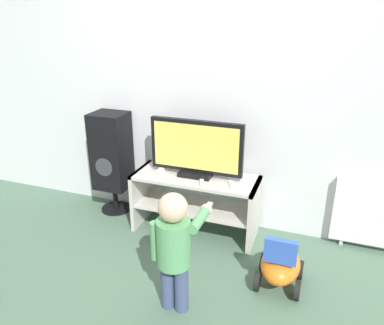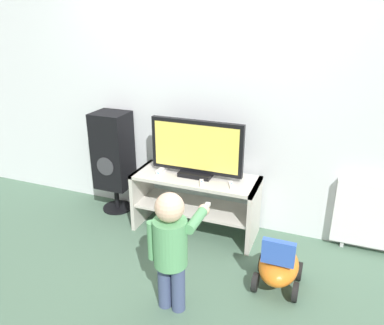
{
  "view_description": "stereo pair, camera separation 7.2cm",
  "coord_description": "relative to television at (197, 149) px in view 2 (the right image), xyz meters",
  "views": [
    {
      "loc": [
        1.05,
        -2.75,
        1.97
      ],
      "look_at": [
        0.0,
        0.14,
        0.75
      ],
      "focal_mm": 35.0,
      "sensor_mm": 36.0,
      "label": 1
    },
    {
      "loc": [
        1.12,
        -2.73,
        1.97
      ],
      "look_at": [
        0.0,
        0.14,
        0.75
      ],
      "focal_mm": 35.0,
      "sensor_mm": 36.0,
      "label": 2
    }
  ],
  "objects": [
    {
      "name": "wall_back",
      "position": [
        0.0,
        0.29,
        0.46
      ],
      "size": [
        10.0,
        0.06,
        2.6
      ],
      "color": "silver",
      "rests_on": "ground_plane"
    },
    {
      "name": "remote_primary",
      "position": [
        0.37,
        -0.11,
        -0.25
      ],
      "size": [
        0.08,
        0.13,
        0.03
      ],
      "color": "white",
      "rests_on": "tv_stand"
    },
    {
      "name": "game_console",
      "position": [
        -0.34,
        -0.02,
        -0.24
      ],
      "size": [
        0.05,
        0.2,
        0.04
      ],
      "color": "white",
      "rests_on": "tv_stand"
    },
    {
      "name": "ground_plane",
      "position": [
        0.0,
        -0.25,
        -0.84
      ],
      "size": [
        16.0,
        16.0,
        0.0
      ],
      "primitive_type": "plane",
      "color": "#4C6B56"
    },
    {
      "name": "speaker_tower",
      "position": [
        -0.95,
        0.08,
        -0.18
      ],
      "size": [
        0.35,
        0.32,
        1.07
      ],
      "color": "black",
      "rests_on": "ground_plane"
    },
    {
      "name": "child",
      "position": [
        0.21,
        -1.03,
        -0.3
      ],
      "size": [
        0.35,
        0.51,
        0.91
      ],
      "color": "#3F4C72",
      "rests_on": "ground_plane"
    },
    {
      "name": "radiator",
      "position": [
        1.61,
        0.22,
        -0.48
      ],
      "size": [
        0.76,
        0.08,
        0.65
      ],
      "color": "white",
      "rests_on": "ground_plane"
    },
    {
      "name": "tv_stand",
      "position": [
        0.0,
        -0.02,
        -0.46
      ],
      "size": [
        1.17,
        0.46,
        0.58
      ],
      "color": "beige",
      "rests_on": "ground_plane"
    },
    {
      "name": "television",
      "position": [
        0.0,
        0.0,
        0.0
      ],
      "size": [
        0.87,
        0.2,
        0.53
      ],
      "color": "black",
      "rests_on": "tv_stand"
    },
    {
      "name": "ride_on_toy",
      "position": [
        0.88,
        -0.53,
        -0.65
      ],
      "size": [
        0.34,
        0.46,
        0.48
      ],
      "color": "orange",
      "rests_on": "ground_plane"
    },
    {
      "name": "remote_secondary",
      "position": [
        0.11,
        -0.16,
        -0.25
      ],
      "size": [
        0.08,
        0.13,
        0.03
      ],
      "color": "white",
      "rests_on": "tv_stand"
    }
  ]
}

